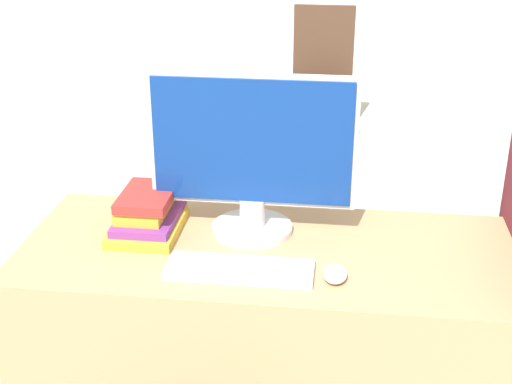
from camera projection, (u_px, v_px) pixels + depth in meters
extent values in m
cube|color=tan|center=(266.00, 356.00, 2.26)|extent=(1.46, 0.62, 0.77)
cylinder|color=silver|center=(252.00, 228.00, 2.20)|extent=(0.25, 0.25, 0.02)
cylinder|color=silver|center=(252.00, 213.00, 2.18)|extent=(0.08, 0.08, 0.09)
cube|color=silver|center=(252.00, 141.00, 2.09)|extent=(0.62, 0.01, 0.40)
cube|color=navy|center=(252.00, 141.00, 2.08)|extent=(0.59, 0.02, 0.38)
cube|color=silver|center=(240.00, 269.00, 1.97)|extent=(0.41, 0.14, 0.02)
ellipsoid|color=silver|center=(335.00, 274.00, 1.93)|extent=(0.07, 0.10, 0.03)
cube|color=gold|center=(148.00, 227.00, 2.19)|extent=(0.20, 0.27, 0.03)
cube|color=#7A3384|center=(149.00, 217.00, 2.20)|extent=(0.18, 0.28, 0.02)
cube|color=gold|center=(145.00, 207.00, 2.19)|extent=(0.14, 0.21, 0.04)
cube|color=#B72D28|center=(147.00, 197.00, 2.17)|extent=(0.15, 0.22, 0.03)
cylinder|color=#4C3323|center=(292.00, 122.00, 5.04)|extent=(0.04, 0.04, 0.38)
cylinder|color=#4C3323|center=(346.00, 124.00, 4.99)|extent=(0.04, 0.04, 0.38)
cylinder|color=#4C3323|center=(296.00, 106.00, 5.38)|extent=(0.04, 0.04, 0.38)
cylinder|color=#4C3323|center=(347.00, 108.00, 5.34)|extent=(0.04, 0.04, 0.38)
cube|color=#4C3323|center=(321.00, 86.00, 5.10)|extent=(0.44, 0.44, 0.05)
cube|color=#4C3323|center=(324.00, 41.00, 5.17)|extent=(0.44, 0.04, 0.51)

